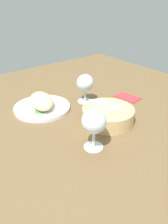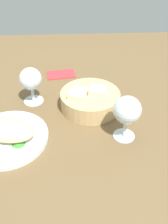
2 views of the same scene
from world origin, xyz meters
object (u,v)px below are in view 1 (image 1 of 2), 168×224
plate (42,108)px  wine_glass_far (85,84)px  folded_napkin (127,97)px  bread_basket (108,115)px  wine_glass_near (94,123)px

plate → wine_glass_far: 20.79cm
plate → folded_napkin: 39.12cm
plate → bread_basket: bread_basket is taller
bread_basket → wine_glass_near: bearing=-58.4°
bread_basket → wine_glass_near: wine_glass_near is taller
bread_basket → folded_napkin: 24.48cm
wine_glass_near → wine_glass_far: (-27.82, 18.92, -0.82)cm
bread_basket → wine_glass_far: 20.14cm
folded_napkin → plate: bearing=-118.9°
wine_glass_far → plate: bearing=-106.2°
plate → wine_glass_far: wine_glass_far is taller
wine_glass_far → folded_napkin: 21.42cm
bread_basket → folded_napkin: bearing=114.0°
plate → bread_basket: (24.32, 14.12, 2.30)cm
wine_glass_near → folded_napkin: size_ratio=1.22×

